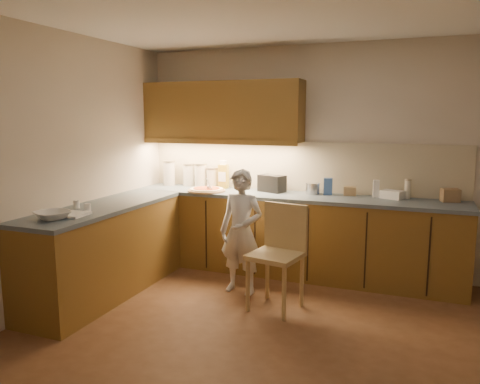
% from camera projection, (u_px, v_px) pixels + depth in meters
% --- Properties ---
extents(room, '(4.54, 4.50, 2.62)m').
position_uv_depth(room, '(282.00, 133.00, 3.46)').
color(room, brown).
rests_on(room, ground).
extents(l_counter, '(3.77, 2.62, 0.92)m').
position_uv_depth(l_counter, '(231.00, 239.00, 5.13)').
color(l_counter, brown).
rests_on(l_counter, ground).
extents(backsplash, '(3.75, 0.02, 0.58)m').
position_uv_depth(backsplash, '(298.00, 167.00, 5.49)').
color(backsplash, '#C3B897').
rests_on(backsplash, l_counter).
extents(upper_cabinets, '(1.95, 0.36, 0.73)m').
position_uv_depth(upper_cabinets, '(222.00, 112.00, 5.57)').
color(upper_cabinets, brown).
rests_on(upper_cabinets, ground).
extents(pizza_on_board, '(0.44, 0.44, 0.18)m').
position_uv_depth(pizza_on_board, '(207.00, 190.00, 5.50)').
color(pizza_on_board, '#A58052').
rests_on(pizza_on_board, l_counter).
extents(child, '(0.49, 0.35, 1.27)m').
position_uv_depth(child, '(241.00, 232.00, 4.75)').
color(child, silver).
rests_on(child, ground).
extents(wooden_chair, '(0.51, 0.51, 0.98)m').
position_uv_depth(wooden_chair, '(280.00, 248.00, 4.39)').
color(wooden_chair, tan).
rests_on(wooden_chair, ground).
extents(mixing_bowl, '(0.38, 0.38, 0.07)m').
position_uv_depth(mixing_bowl, '(53.00, 215.00, 4.01)').
color(mixing_bowl, white).
rests_on(mixing_bowl, l_counter).
extents(canister_a, '(0.16, 0.16, 0.32)m').
position_uv_depth(canister_a, '(169.00, 173.00, 5.97)').
color(canister_a, silver).
rests_on(canister_a, l_counter).
extents(canister_b, '(0.16, 0.16, 0.28)m').
position_uv_depth(canister_b, '(189.00, 175.00, 5.93)').
color(canister_b, silver).
rests_on(canister_b, l_counter).
extents(canister_c, '(0.16, 0.16, 0.29)m').
position_uv_depth(canister_c, '(201.00, 175.00, 5.83)').
color(canister_c, silver).
rests_on(canister_c, l_counter).
extents(canister_d, '(0.15, 0.15, 0.25)m').
position_uv_depth(canister_d, '(212.00, 177.00, 5.80)').
color(canister_d, silver).
rests_on(canister_d, l_counter).
extents(oil_jug, '(0.12, 0.09, 0.34)m').
position_uv_depth(oil_jug, '(223.00, 175.00, 5.72)').
color(oil_jug, '#B09323').
rests_on(oil_jug, l_counter).
extents(toaster, '(0.35, 0.27, 0.20)m').
position_uv_depth(toaster, '(272.00, 183.00, 5.46)').
color(toaster, black).
rests_on(toaster, l_counter).
extents(steel_pot, '(0.17, 0.17, 0.13)m').
position_uv_depth(steel_pot, '(313.00, 188.00, 5.31)').
color(steel_pot, silver).
rests_on(steel_pot, l_counter).
extents(blue_box, '(0.10, 0.08, 0.19)m').
position_uv_depth(blue_box, '(328.00, 186.00, 5.25)').
color(blue_box, '#305191').
rests_on(blue_box, l_counter).
extents(card_box_a, '(0.15, 0.12, 0.10)m').
position_uv_depth(card_box_a, '(350.00, 191.00, 5.22)').
color(card_box_a, tan).
rests_on(card_box_a, l_counter).
extents(white_bottle, '(0.07, 0.07, 0.19)m').
position_uv_depth(white_bottle, '(376.00, 189.00, 5.09)').
color(white_bottle, white).
rests_on(white_bottle, l_counter).
extents(flat_pack, '(0.26, 0.23, 0.09)m').
position_uv_depth(flat_pack, '(392.00, 195.00, 5.01)').
color(flat_pack, white).
rests_on(flat_pack, l_counter).
extents(tall_jar, '(0.07, 0.07, 0.21)m').
position_uv_depth(tall_jar, '(408.00, 189.00, 5.00)').
color(tall_jar, white).
rests_on(tall_jar, l_counter).
extents(card_box_b, '(0.20, 0.18, 0.13)m').
position_uv_depth(card_box_b, '(450.00, 195.00, 4.83)').
color(card_box_b, '#967751').
rests_on(card_box_b, l_counter).
extents(dough_cloth, '(0.33, 0.27, 0.02)m').
position_uv_depth(dough_cloth, '(69.00, 214.00, 4.17)').
color(dough_cloth, silver).
rests_on(dough_cloth, l_counter).
extents(spice_jar_a, '(0.08, 0.08, 0.08)m').
position_uv_depth(spice_jar_a, '(76.00, 204.00, 4.48)').
color(spice_jar_a, silver).
rests_on(spice_jar_a, l_counter).
extents(spice_jar_b, '(0.07, 0.07, 0.08)m').
position_uv_depth(spice_jar_b, '(88.00, 208.00, 4.32)').
color(spice_jar_b, white).
rests_on(spice_jar_b, l_counter).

